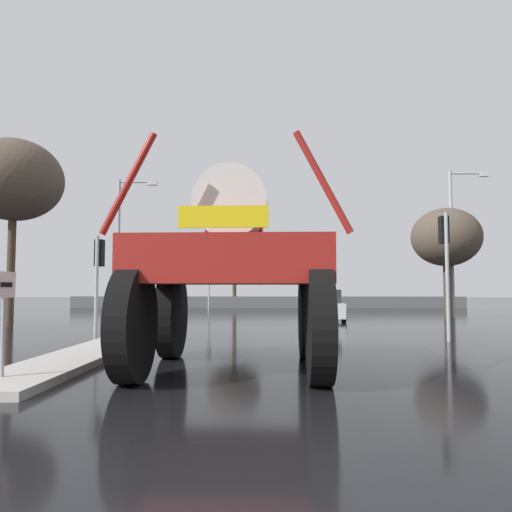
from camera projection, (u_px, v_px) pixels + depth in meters
ground_plane at (263, 325)px, 21.35m from camera, size 120.00×120.00×0.00m
median_island at (83, 355)px, 11.25m from camera, size 1.43×8.54×0.15m
lane_arrow_sign at (4, 304)px, 8.25m from camera, size 0.07×0.60×1.74m
oversize_sprayer at (234, 271)px, 9.90m from camera, size 4.29×5.15×4.27m
sedan_ahead at (322, 306)px, 24.40m from camera, size 1.95×4.13×1.52m
traffic_signal_near_left at (99, 264)px, 15.42m from camera, size 0.24×0.54×3.22m
traffic_signal_near_right at (445, 247)px, 15.14m from camera, size 0.24×0.54×3.92m
traffic_signal_far_left at (209, 275)px, 34.62m from camera, size 0.24×0.55×3.47m
streetlight_far_left at (122, 239)px, 26.56m from camera, size 2.16×0.24×7.48m
streetlight_far_right at (455, 235)px, 26.62m from camera, size 2.16×0.24×7.96m
bare_tree_left at (14, 181)px, 20.56m from camera, size 4.01×4.01×7.80m
bare_tree_right at (446, 238)px, 26.36m from camera, size 3.65×3.65×5.86m
bare_tree_far_center at (235, 228)px, 40.05m from camera, size 4.35×4.35×8.35m
roadside_barrier at (266, 302)px, 39.40m from camera, size 31.58×0.24×0.90m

